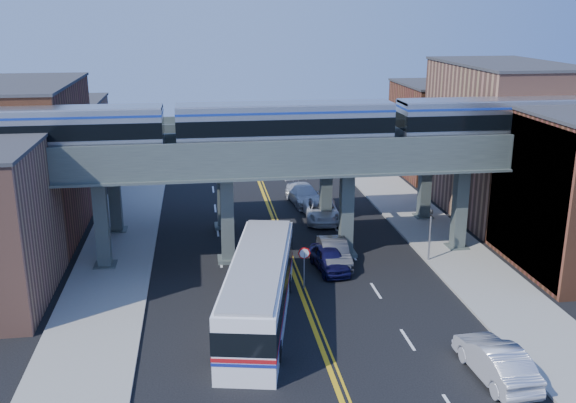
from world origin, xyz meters
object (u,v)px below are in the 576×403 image
transit_train (285,125)px  stop_sign (304,261)px  traffic_signal (430,229)px  car_lane_c (322,211)px  transit_bus (259,290)px  car_lane_d (304,195)px  car_lane_b (334,252)px  car_lane_a (329,259)px  car_parked_curb (496,361)px

transit_train → stop_sign: size_ratio=16.23×
stop_sign → traffic_signal: size_ratio=0.64×
transit_train → traffic_signal: bearing=-12.1°
stop_sign → traffic_signal: (8.90, 3.00, 0.54)m
stop_sign → car_lane_c: (3.52, 12.72, -0.97)m
transit_train → transit_bus: transit_train is taller
stop_sign → car_lane_d: 17.56m
stop_sign → transit_bus: (-3.08, -3.77, -0.01)m
car_lane_b → car_lane_c: car_lane_b is taller
transit_bus → car_lane_d: transit_bus is taller
car_lane_a → car_lane_b: 1.05m
transit_train → stop_sign: (0.46, -5.00, -7.33)m
transit_bus → car_parked_curb: 12.39m
transit_bus → car_lane_a: size_ratio=3.04×
transit_train → car_lane_d: 15.19m
stop_sign → car_lane_a: (2.08, 2.61, -1.00)m
car_lane_a → car_lane_c: 10.22m
car_lane_b → car_lane_a: bearing=-117.0°
car_parked_curb → transit_train: bearing=-68.3°
car_lane_c → stop_sign: bearing=-101.3°
transit_train → traffic_signal: 11.73m
transit_train → car_lane_d: (3.32, 12.30, -8.26)m
car_lane_d → transit_train: bearing=-112.5°
car_lane_a → car_parked_curb: bearing=-76.1°
car_lane_a → stop_sign: bearing=-134.7°
car_lane_a → car_lane_c: size_ratio=0.79×
traffic_signal → car_lane_d: bearing=112.9°
transit_train → car_lane_c: (3.98, 7.72, -8.30)m
stop_sign → transit_train: bearing=95.2°
car_lane_a → car_lane_d: car_lane_d is taller
transit_train → car_lane_c: transit_train is taller
car_lane_c → car_lane_d: car_lane_d is taller
car_lane_b → car_lane_c: 9.24m
stop_sign → car_parked_curb: stop_sign is taller
stop_sign → car_lane_d: (2.86, 17.30, -0.94)m
stop_sign → car_lane_b: bearing=53.7°
transit_train → car_parked_curb: (7.47, -15.91, -8.22)m
car_lane_c → car_parked_curb: car_parked_curb is taller
stop_sign → car_lane_d: bearing=80.6°
transit_train → car_lane_a: size_ratio=9.58×
transit_train → car_lane_d: size_ratio=7.55×
traffic_signal → car_parked_curb: 14.11m
car_lane_b → car_parked_curb: (4.42, -14.44, 0.05)m
transit_bus → car_lane_c: size_ratio=2.40×
car_lane_c → traffic_signal: bearing=-56.9°
car_lane_c → car_lane_d: 4.63m
transit_train → car_parked_curb: size_ratio=8.14×
traffic_signal → car_parked_curb: size_ratio=0.78×
traffic_signal → stop_sign: bearing=-161.4°
car_lane_a → car_parked_curb: (4.93, -13.52, 0.10)m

